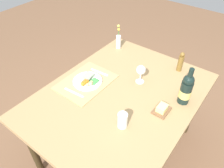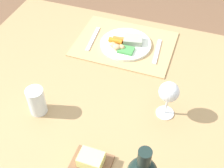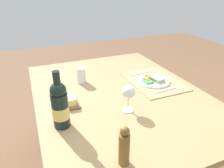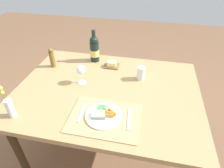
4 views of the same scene
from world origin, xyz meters
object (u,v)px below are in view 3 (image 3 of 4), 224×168
at_px(dining_table, 119,101).
at_px(pepper_mill, 124,147).
at_px(dinner_plate, 153,80).
at_px(fork, 165,90).
at_px(butter_dish, 70,102).
at_px(knife, 141,73).
at_px(wine_bottle, 60,105).
at_px(wine_glass, 128,93).
at_px(water_tumbler, 81,76).

distance_m(dining_table, pepper_mill, 0.62).
xyz_separation_m(dinner_plate, fork, (-0.15, -0.00, -0.01)).
bearing_deg(butter_dish, fork, -96.52).
relative_size(fork, knife, 0.94).
xyz_separation_m(wine_bottle, pepper_mill, (-0.34, -0.18, -0.03)).
distance_m(dining_table, fork, 0.32).
bearing_deg(dining_table, knife, -54.14).
bearing_deg(dining_table, butter_dish, 95.99).
distance_m(wine_bottle, pepper_mill, 0.39).
bearing_deg(wine_glass, dining_table, -10.57).
relative_size(dining_table, butter_dish, 10.79).
distance_m(water_tumbler, wine_bottle, 0.51).
distance_m(dinner_plate, wine_bottle, 0.76).
relative_size(wine_bottle, pepper_mill, 1.66).
height_order(dinner_plate, butter_dish, butter_dish).
relative_size(dinner_plate, wine_bottle, 0.80).
relative_size(fork, pepper_mill, 0.97).
distance_m(fork, wine_bottle, 0.72).
relative_size(dining_table, knife, 7.54).
xyz_separation_m(water_tumbler, wine_glass, (-0.46, -0.15, 0.07)).
bearing_deg(water_tumbler, wine_glass, -162.19).
distance_m(water_tumbler, wine_glass, 0.48).
bearing_deg(pepper_mill, butter_dish, 11.30).
relative_size(butter_dish, wine_bottle, 0.43).
bearing_deg(fork, dining_table, 65.56).
bearing_deg(dinner_plate, wine_glass, 128.23).
xyz_separation_m(dining_table, knife, (0.21, -0.29, 0.08)).
relative_size(butter_dish, pepper_mill, 0.72).
height_order(fork, wine_bottle, wine_bottle).
distance_m(butter_dish, wine_bottle, 0.22).
bearing_deg(water_tumbler, dinner_plate, -112.19).
relative_size(water_tumbler, wine_glass, 0.71).
bearing_deg(water_tumbler, fork, -125.63).
relative_size(butter_dish, water_tumbler, 1.15).
xyz_separation_m(knife, wine_bottle, (-0.42, 0.70, 0.11)).
relative_size(fork, wine_bottle, 0.58).
xyz_separation_m(dinner_plate, knife, (0.16, 0.00, -0.01)).
xyz_separation_m(fork, pepper_mill, (-0.45, 0.52, 0.08)).
relative_size(dinner_plate, butter_dish, 1.84).
xyz_separation_m(dinner_plate, water_tumbler, (0.20, 0.48, 0.03)).
bearing_deg(pepper_mill, water_tumbler, -2.95).
bearing_deg(knife, dinner_plate, 176.98).
bearing_deg(fork, pepper_mill, 126.03).
distance_m(fork, butter_dish, 0.63).
height_order(dining_table, butter_dish, butter_dish).
bearing_deg(dining_table, water_tumbler, 38.02).
distance_m(dining_table, knife, 0.36).
height_order(dining_table, dinner_plate, dinner_plate).
bearing_deg(wine_bottle, knife, -58.82).
xyz_separation_m(wine_bottle, wine_glass, (-0.00, -0.37, -0.01)).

